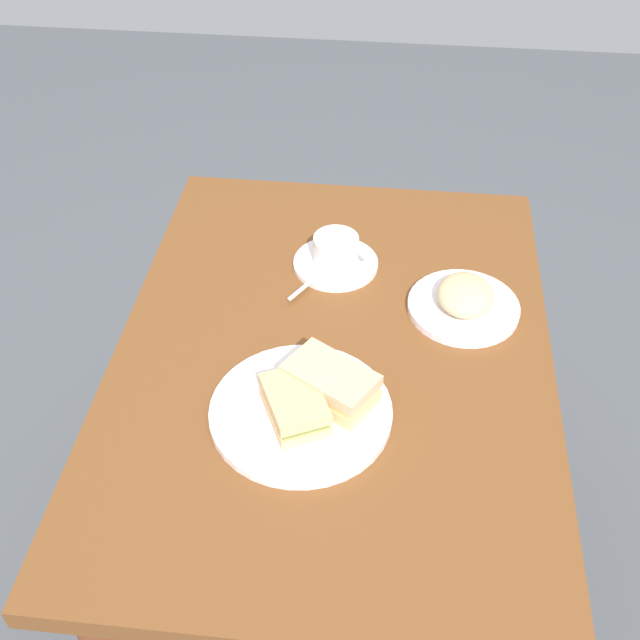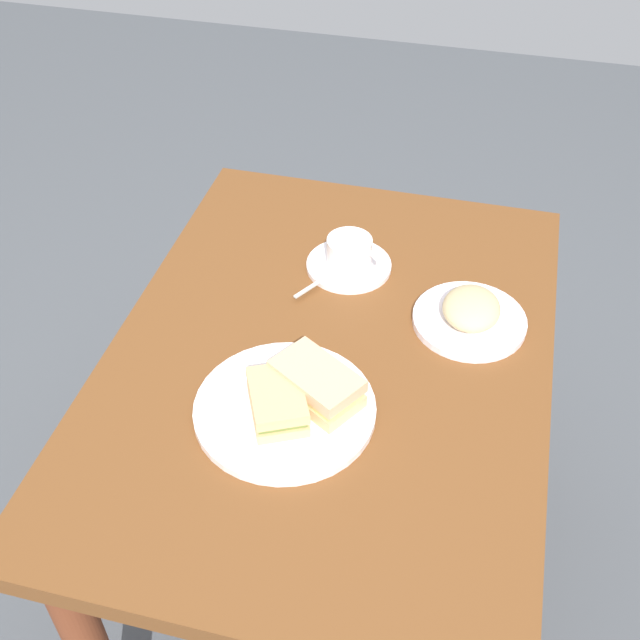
% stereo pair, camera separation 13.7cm
% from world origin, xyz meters
% --- Properties ---
extents(ground_plane, '(6.00, 6.00, 0.00)m').
position_xyz_m(ground_plane, '(0.00, 0.00, 0.00)').
color(ground_plane, '#4D5156').
extents(dining_table, '(1.04, 0.75, 0.72)m').
position_xyz_m(dining_table, '(0.00, 0.00, 0.60)').
color(dining_table, brown).
rests_on(dining_table, ground_plane).
extents(sandwich_plate, '(0.29, 0.29, 0.01)m').
position_xyz_m(sandwich_plate, '(-0.15, 0.04, 0.73)').
color(sandwich_plate, white).
rests_on(sandwich_plate, dining_table).
extents(sandwich_front, '(0.14, 0.12, 0.05)m').
position_xyz_m(sandwich_front, '(-0.16, 0.04, 0.76)').
color(sandwich_front, '#E2AE78').
rests_on(sandwich_front, sandwich_plate).
extents(sandwich_back, '(0.15, 0.16, 0.06)m').
position_xyz_m(sandwich_back, '(-0.11, -0.01, 0.77)').
color(sandwich_back, '#DCB67F').
rests_on(sandwich_back, sandwich_plate).
extents(coffee_saucer, '(0.16, 0.16, 0.01)m').
position_xyz_m(coffee_saucer, '(0.24, 0.02, 0.73)').
color(coffee_saucer, white).
rests_on(coffee_saucer, dining_table).
extents(coffee_cup, '(0.09, 0.11, 0.06)m').
position_xyz_m(coffee_cup, '(0.23, 0.02, 0.76)').
color(coffee_cup, white).
rests_on(coffee_cup, coffee_saucer).
extents(spoon, '(0.09, 0.06, 0.01)m').
position_xyz_m(spoon, '(0.17, 0.06, 0.74)').
color(spoon, silver).
rests_on(spoon, coffee_saucer).
extents(side_plate, '(0.20, 0.20, 0.01)m').
position_xyz_m(side_plate, '(0.13, -0.22, 0.73)').
color(side_plate, white).
rests_on(side_plate, dining_table).
extents(side_food_pile, '(0.12, 0.10, 0.04)m').
position_xyz_m(side_food_pile, '(0.13, -0.22, 0.76)').
color(side_food_pile, '#CEB782').
rests_on(side_food_pile, side_plate).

